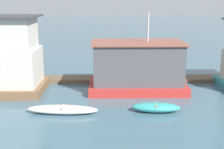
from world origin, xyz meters
TOP-DOWN VIEW (x-y plane):
  - ground_plane at (0.00, 0.00)m, footprint 200.00×200.00m
  - dock_walkway at (0.00, 2.58)m, footprint 33.80×1.65m
  - houseboat_red at (1.81, 0.07)m, footprint 6.77×3.94m
  - dinghy_white at (-2.89, -4.57)m, footprint 4.15×1.37m
  - dinghy_teal at (2.48, -4.43)m, footprint 2.88×1.28m

SIDE VIEW (x-z plane):
  - ground_plane at x=0.00m, z-range 0.00..0.00m
  - dock_walkway at x=0.00m, z-range 0.00..0.30m
  - dinghy_white at x=-2.89m, z-range 0.00..0.45m
  - dinghy_teal at x=2.48m, z-range 0.00..0.54m
  - houseboat_red at x=1.81m, z-range -1.08..4.42m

